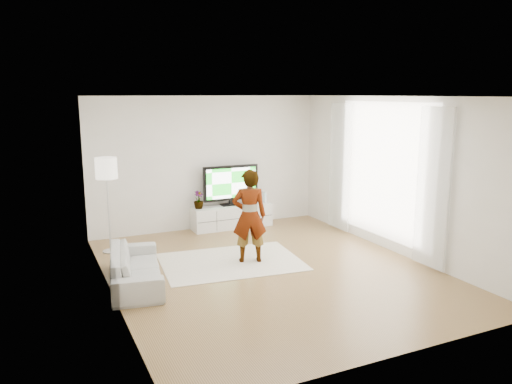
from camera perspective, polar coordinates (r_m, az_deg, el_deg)
name	(u,v)px	position (r m, az deg, el deg)	size (l,w,h in m)	color
floor	(271,271)	(8.25, 1.67, -8.98)	(6.00, 6.00, 0.00)	#9E7847
ceiling	(272,96)	(7.74, 1.79, 10.87)	(6.00, 6.00, 0.00)	white
wall_left	(108,201)	(7.13, -16.53, -0.96)	(0.02, 6.00, 2.80)	white
wall_right	(396,176)	(9.26, 15.70, 1.80)	(0.02, 6.00, 2.80)	white
wall_back	(207,163)	(10.61, -5.59, 3.32)	(5.00, 0.02, 2.80)	white
wall_front	(400,234)	(5.43, 16.14, -4.67)	(5.00, 0.02, 2.80)	white
window	(384,171)	(9.46, 14.44, 2.37)	(0.01, 2.60, 2.50)	white
curtain_near	(433,188)	(8.47, 19.55, 0.39)	(0.04, 0.70, 2.60)	white
curtain_far	(340,167)	(10.46, 9.57, 2.83)	(0.04, 0.70, 2.60)	white
media_console	(232,216)	(10.76, -2.79, -2.79)	(1.74, 0.49, 0.49)	white
television	(231,184)	(10.64, -2.89, 0.95)	(1.23, 0.24, 0.86)	black
game_console	(264,197)	(10.99, 0.86, -0.53)	(0.09, 0.18, 0.24)	white
potted_plant	(199,200)	(10.42, -6.58, -0.89)	(0.21, 0.21, 0.37)	#3F7238
rug	(231,262)	(8.65, -2.86, -7.97)	(2.34, 1.68, 0.01)	#F2E5CE
player	(249,216)	(8.44, -0.76, -2.74)	(0.58, 0.38, 1.60)	#334772
sofa	(136,267)	(7.84, -13.58, -8.31)	(1.84, 0.72, 0.54)	silver
floor_lamp	(106,172)	(9.23, -16.73, 2.15)	(0.39, 0.39, 1.73)	silver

